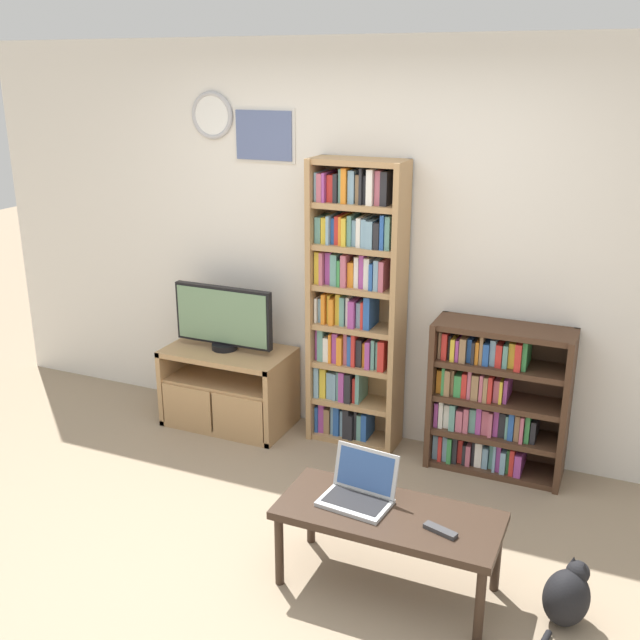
% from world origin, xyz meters
% --- Properties ---
extents(ground_plane, '(18.00, 18.00, 0.00)m').
position_xyz_m(ground_plane, '(0.00, 0.00, 0.00)').
color(ground_plane, gray).
extents(wall_back, '(5.90, 0.09, 2.60)m').
position_xyz_m(wall_back, '(-0.01, 1.79, 1.31)').
color(wall_back, silver).
rests_on(wall_back, ground_plane).
extents(tv_stand, '(0.87, 0.50, 0.55)m').
position_xyz_m(tv_stand, '(-0.90, 1.47, 0.28)').
color(tv_stand, tan).
rests_on(tv_stand, ground_plane).
extents(television, '(0.73, 0.18, 0.45)m').
position_xyz_m(television, '(-0.93, 1.50, 0.78)').
color(television, black).
rests_on(television, tv_stand).
extents(bookshelf_tall, '(0.60, 0.27, 1.89)m').
position_xyz_m(bookshelf_tall, '(-0.02, 1.62, 0.95)').
color(bookshelf_tall, tan).
rests_on(bookshelf_tall, ground_plane).
extents(bookshelf_short, '(0.83, 0.31, 0.95)m').
position_xyz_m(bookshelf_short, '(0.90, 1.60, 0.46)').
color(bookshelf_short, '#472D1E').
rests_on(bookshelf_short, ground_plane).
extents(coffee_table, '(1.06, 0.46, 0.42)m').
position_xyz_m(coffee_table, '(0.70, 0.24, 0.37)').
color(coffee_table, '#332319').
rests_on(coffee_table, ground_plane).
extents(laptop, '(0.35, 0.29, 0.24)m').
position_xyz_m(laptop, '(0.53, 0.28, 0.48)').
color(laptop, '#B7BABC').
rests_on(laptop, coffee_table).
extents(remote_near_laptop, '(0.17, 0.09, 0.02)m').
position_xyz_m(remote_near_laptop, '(0.96, 0.18, 0.43)').
color(remote_near_laptop, '#38383A').
rests_on(remote_near_laptop, coffee_table).
extents(cat, '(0.29, 0.48, 0.31)m').
position_xyz_m(cat, '(1.53, 0.33, 0.14)').
color(cat, black).
rests_on(cat, ground_plane).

